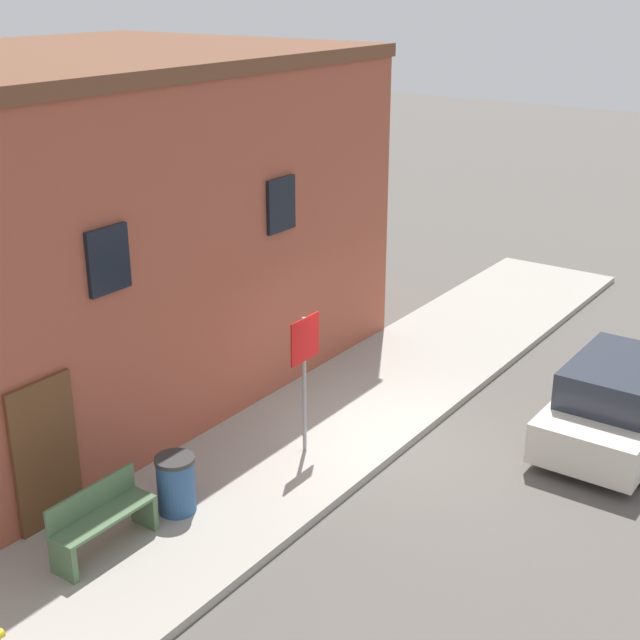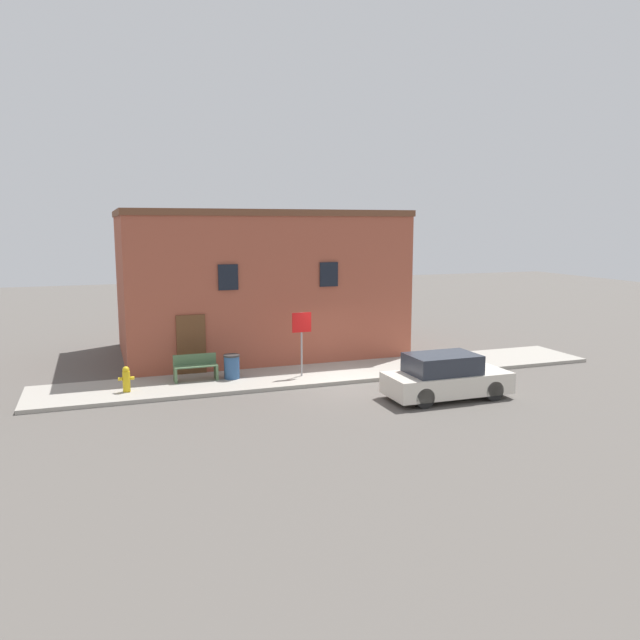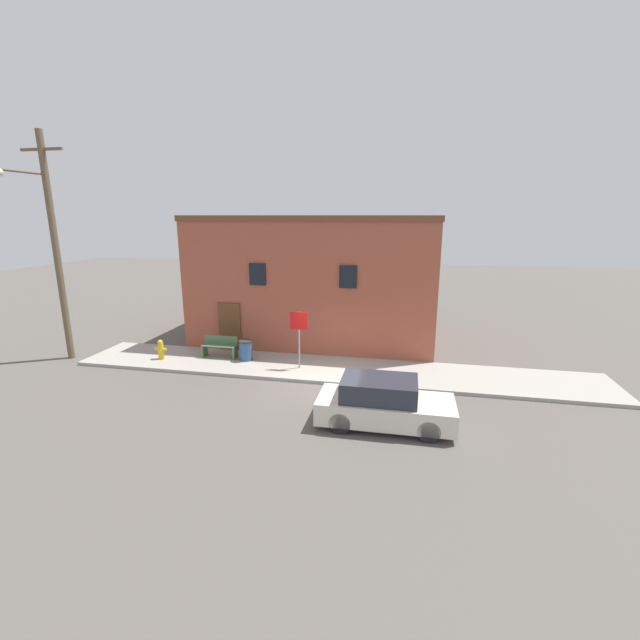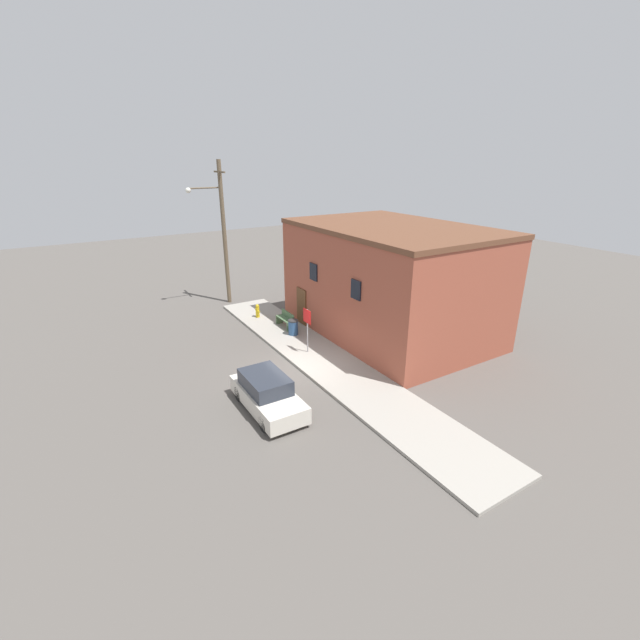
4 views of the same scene
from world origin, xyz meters
The scene contains 9 objects.
ground_plane centered at (0.00, 0.00, 0.00)m, with size 80.00×80.00×0.00m, color #56514C.
sidewalk centered at (0.00, 1.42, 0.06)m, with size 20.08×2.84×0.13m.
brick_building centered at (-1.48, 6.43, 2.92)m, with size 10.85×7.31×5.83m.
fire_hydrant centered at (-6.98, 1.06, 0.53)m, with size 0.48×0.23×0.81m.
stop_sign centered at (-1.20, 1.16, 1.67)m, with size 0.68×0.06×2.20m.
bench centered at (-4.73, 1.78, 0.57)m, with size 1.43×0.44×0.87m.
trash_bin centered at (-3.54, 1.63, 0.54)m, with size 0.55×0.55×0.82m.
utility_pole centered at (-10.99, 0.65, 4.78)m, with size 1.80×2.27×8.96m.
parked_car centered at (2.21, -2.56, 0.66)m, with size 3.82×1.61×1.39m.
Camera 4 is at (15.35, -8.25, 9.07)m, focal length 24.00 mm.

